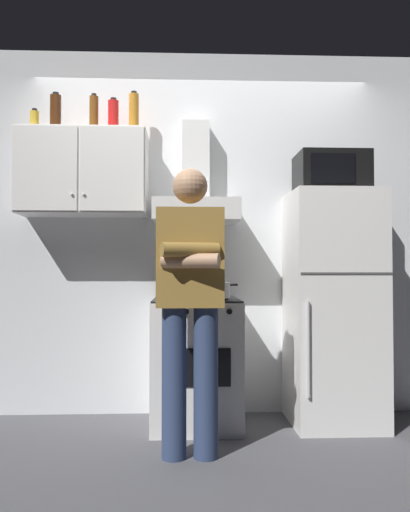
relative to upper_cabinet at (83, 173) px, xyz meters
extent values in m
plane|color=#4C4C51|center=(0.85, -0.37, -1.75)|extent=(7.00, 7.00, 0.00)
cube|color=white|center=(0.85, 0.23, -0.40)|extent=(4.80, 0.10, 2.70)
cube|color=white|center=(0.00, 0.01, 0.00)|extent=(0.90, 0.34, 0.60)
cube|color=white|center=(-0.22, -0.17, 0.00)|extent=(0.43, 0.01, 0.58)
cube|color=white|center=(0.22, -0.17, 0.00)|extent=(0.43, 0.01, 0.58)
sphere|color=#B2B2B7|center=(-0.04, -0.18, -0.18)|extent=(0.02, 0.02, 0.02)
sphere|color=#B2B2B7|center=(0.04, -0.18, -0.18)|extent=(0.02, 0.02, 0.02)
cube|color=white|center=(0.80, -0.12, -1.32)|extent=(0.60, 0.60, 0.85)
cube|color=black|center=(0.80, -0.12, -0.89)|extent=(0.59, 0.59, 0.01)
cube|color=black|center=(0.80, -0.43, -1.30)|extent=(0.42, 0.01, 0.24)
cylinder|color=black|center=(0.67, -0.24, -0.88)|extent=(0.16, 0.16, 0.01)
cylinder|color=black|center=(0.93, -0.24, -0.88)|extent=(0.16, 0.16, 0.01)
cylinder|color=black|center=(0.67, 0.00, -0.88)|extent=(0.16, 0.16, 0.01)
cylinder|color=black|center=(0.93, 0.00, -0.88)|extent=(0.16, 0.16, 0.01)
cylinder|color=black|center=(0.60, -0.44, -0.95)|extent=(0.04, 0.02, 0.04)
cylinder|color=black|center=(0.73, -0.44, -0.95)|extent=(0.04, 0.02, 0.04)
cylinder|color=black|center=(0.87, -0.44, -0.95)|extent=(0.04, 0.02, 0.04)
cylinder|color=black|center=(1.00, -0.44, -0.95)|extent=(0.04, 0.02, 0.04)
cube|color=white|center=(0.80, -0.04, -0.27)|extent=(0.60, 0.44, 0.15)
cube|color=white|center=(0.80, 0.10, 0.10)|extent=(0.20, 0.16, 0.60)
cube|color=white|center=(1.75, -0.12, -0.95)|extent=(0.60, 0.60, 1.60)
cube|color=#4C4C4C|center=(1.75, -0.43, -0.71)|extent=(0.59, 0.01, 0.01)
cylinder|color=silver|center=(1.50, -0.44, -1.19)|extent=(0.02, 0.02, 0.60)
cube|color=black|center=(1.75, -0.10, -0.01)|extent=(0.48, 0.36, 0.28)
cube|color=black|center=(1.71, -0.29, -0.01)|extent=(0.30, 0.01, 0.20)
cylinder|color=navy|center=(0.66, -0.72, -1.32)|extent=(0.14, 0.14, 0.85)
cylinder|color=navy|center=(0.84, -0.72, -1.32)|extent=(0.14, 0.14, 0.85)
cube|color=olive|center=(0.75, -0.72, -0.62)|extent=(0.38, 0.20, 0.56)
cylinder|color=olive|center=(0.75, -0.86, -0.58)|extent=(0.33, 0.17, 0.08)
cylinder|color=tan|center=(0.75, -0.86, -0.64)|extent=(0.33, 0.17, 0.08)
sphere|color=tan|center=(0.75, -0.72, -0.21)|extent=(0.20, 0.20, 0.20)
cylinder|color=#B7BABF|center=(0.93, -0.24, -0.82)|extent=(0.19, 0.19, 0.10)
cylinder|color=black|center=(0.81, -0.24, -0.79)|extent=(0.05, 0.01, 0.01)
cylinder|color=black|center=(1.05, -0.24, -0.79)|extent=(0.05, 0.01, 0.01)
cylinder|color=brown|center=(0.07, 0.03, 0.43)|extent=(0.06, 0.06, 0.26)
cylinder|color=black|center=(0.07, 0.03, 0.57)|extent=(0.04, 0.04, 0.02)
cylinder|color=#B7721E|center=(0.36, 0.01, 0.44)|extent=(0.07, 0.07, 0.27)
cylinder|color=black|center=(0.36, 0.01, 0.58)|extent=(0.04, 0.04, 0.02)
cylinder|color=red|center=(0.21, 0.02, 0.41)|extent=(0.08, 0.08, 0.23)
cylinder|color=black|center=(0.21, 0.02, 0.54)|extent=(0.04, 0.04, 0.02)
cylinder|color=gold|center=(-0.34, -0.02, 0.36)|extent=(0.06, 0.06, 0.13)
cylinder|color=black|center=(-0.34, -0.02, 0.44)|extent=(0.03, 0.03, 0.02)
cylinder|color=#47230F|center=(-0.20, -0.01, 0.42)|extent=(0.08, 0.08, 0.25)
cylinder|color=black|center=(-0.20, -0.01, 0.56)|extent=(0.04, 0.04, 0.02)
camera|label=1|loc=(0.71, -3.62, -0.69)|focal=35.62mm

